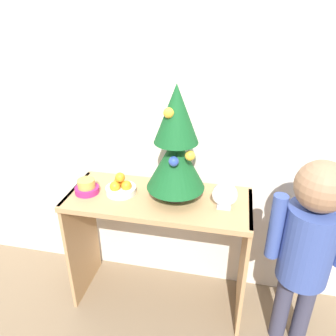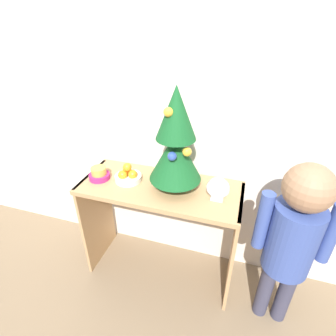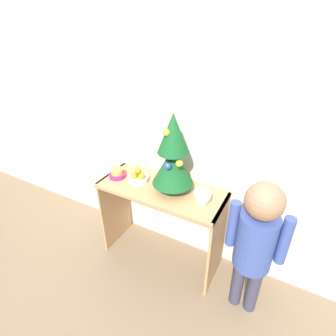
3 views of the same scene
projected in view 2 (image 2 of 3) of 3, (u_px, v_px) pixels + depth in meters
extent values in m
plane|color=#7A664C|center=(152.00, 292.00, 1.85)|extent=(12.00, 12.00, 0.00)
cube|color=beige|center=(173.00, 97.00, 1.61)|extent=(7.00, 0.05, 2.50)
cube|color=tan|center=(160.00, 188.00, 1.65)|extent=(1.02, 0.43, 0.03)
cube|color=tan|center=(98.00, 217.00, 1.97)|extent=(0.02, 0.40, 0.76)
cube|color=tan|center=(233.00, 247.00, 1.71)|extent=(0.02, 0.40, 0.76)
cylinder|color=#4C3828|center=(175.00, 184.00, 1.62)|extent=(0.13, 0.13, 0.05)
cylinder|color=brown|center=(175.00, 178.00, 1.60)|extent=(0.02, 0.02, 0.04)
cone|color=#145123|center=(175.00, 156.00, 1.52)|extent=(0.32, 0.32, 0.30)
cone|color=#145123|center=(176.00, 113.00, 1.39)|extent=(0.23, 0.23, 0.30)
sphere|color=gold|center=(187.00, 152.00, 1.42)|extent=(0.05, 0.05, 0.05)
sphere|color=gold|center=(168.00, 112.00, 1.35)|extent=(0.05, 0.05, 0.05)
sphere|color=#2D4CA8|center=(172.00, 156.00, 1.43)|extent=(0.05, 0.05, 0.05)
sphere|color=gold|center=(173.00, 109.00, 1.44)|extent=(0.05, 0.05, 0.05)
sphere|color=silver|center=(174.00, 129.00, 1.50)|extent=(0.04, 0.04, 0.04)
cylinder|color=silver|center=(128.00, 178.00, 1.69)|extent=(0.17, 0.17, 0.04)
sphere|color=orange|center=(133.00, 174.00, 1.67)|extent=(0.06, 0.06, 0.06)
sphere|color=orange|center=(127.00, 171.00, 1.71)|extent=(0.06, 0.06, 0.06)
sphere|color=orange|center=(123.00, 175.00, 1.66)|extent=(0.06, 0.06, 0.06)
sphere|color=orange|center=(127.00, 167.00, 1.65)|extent=(0.06, 0.06, 0.06)
cylinder|color=#9E2366|center=(100.00, 176.00, 1.71)|extent=(0.14, 0.14, 0.03)
cylinder|color=gold|center=(99.00, 171.00, 1.69)|extent=(0.10, 0.10, 0.05)
cube|color=#B2B2B7|center=(217.00, 198.00, 1.52)|extent=(0.07, 0.04, 0.02)
cylinder|color=#B2B2B7|center=(218.00, 188.00, 1.48)|extent=(0.13, 0.02, 0.13)
cylinder|color=white|center=(218.00, 189.00, 1.47)|extent=(0.11, 0.00, 0.11)
cylinder|color=#38384C|center=(265.00, 288.00, 1.62)|extent=(0.09, 0.09, 0.46)
cylinder|color=#38384C|center=(285.00, 293.00, 1.59)|extent=(0.09, 0.09, 0.46)
cylinder|color=#384C93|center=(292.00, 239.00, 1.38)|extent=(0.25, 0.25, 0.42)
sphere|color=#997051|center=(309.00, 188.00, 1.22)|extent=(0.24, 0.24, 0.24)
cylinder|color=#384C93|center=(263.00, 221.00, 1.38)|extent=(0.07, 0.07, 0.35)
cylinder|color=#384C93|center=(331.00, 234.00, 1.30)|extent=(0.07, 0.07, 0.35)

